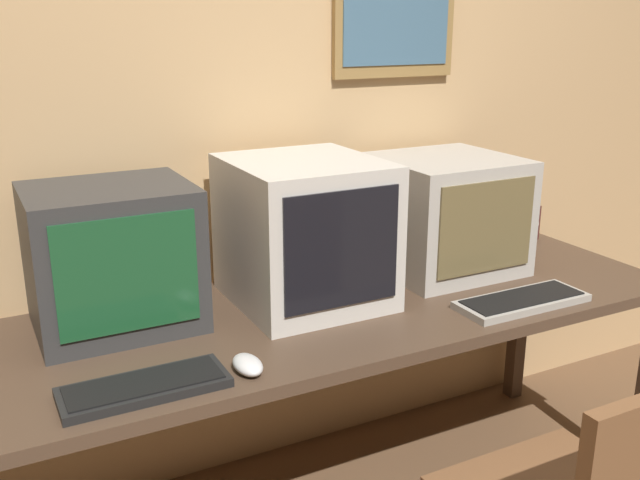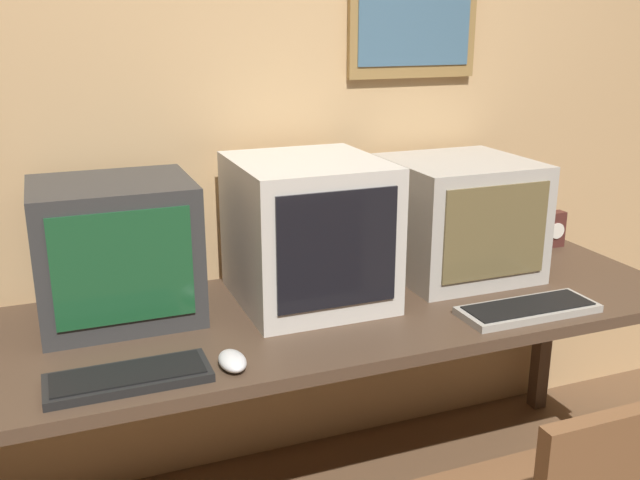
% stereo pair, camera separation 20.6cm
% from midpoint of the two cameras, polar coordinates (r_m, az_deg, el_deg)
% --- Properties ---
extents(wall_back, '(8.00, 0.08, 2.60)m').
position_cam_midpoint_polar(wall_back, '(2.39, -7.50, 10.95)').
color(wall_back, tan).
rests_on(wall_back, ground_plane).
extents(desk, '(2.32, 0.74, 0.73)m').
position_cam_midpoint_polar(desk, '(2.16, -2.75, -7.20)').
color(desk, '#4C3828').
rests_on(desk, ground_plane).
extents(monitor_left, '(0.44, 0.38, 0.40)m').
position_cam_midpoint_polar(monitor_left, '(2.08, -19.01, -1.36)').
color(monitor_left, '#333333').
rests_on(monitor_left, desk).
extents(monitor_center, '(0.43, 0.47, 0.44)m').
position_cam_midpoint_polar(monitor_center, '(2.15, -4.07, 0.65)').
color(monitor_center, beige).
rests_on(monitor_center, desk).
extents(monitor_right, '(0.45, 0.44, 0.39)m').
position_cam_midpoint_polar(monitor_right, '(2.45, 7.57, 2.07)').
color(monitor_right, '#B7B2A8').
rests_on(monitor_right, desk).
extents(keyboard_main, '(0.39, 0.15, 0.03)m').
position_cam_midpoint_polar(keyboard_main, '(1.76, -17.23, -11.24)').
color(keyboard_main, black).
rests_on(keyboard_main, desk).
extents(keyboard_side, '(0.42, 0.15, 0.03)m').
position_cam_midpoint_polar(keyboard_side, '(2.22, 13.33, -4.82)').
color(keyboard_side, '#A8A399').
rests_on(keyboard_side, desk).
extents(mouse_near_keyboard, '(0.07, 0.11, 0.04)m').
position_cam_midpoint_polar(mouse_near_keyboard, '(1.79, -9.15, -9.90)').
color(mouse_near_keyboard, silver).
rests_on(mouse_near_keyboard, desk).
extents(desk_clock, '(0.08, 0.05, 0.14)m').
position_cam_midpoint_polar(desk_clock, '(2.87, 14.36, 1.31)').
color(desk_clock, '#4C231E').
rests_on(desk_clock, desk).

